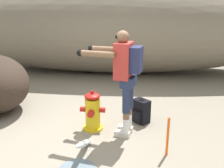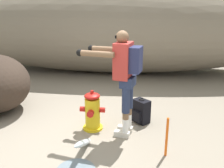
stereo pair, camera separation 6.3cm
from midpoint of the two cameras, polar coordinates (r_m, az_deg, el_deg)
The scene contains 7 objects.
ground_plane at distance 4.33m, azimuth -7.90°, elevation -11.86°, with size 56.00×56.00×0.04m, color gray.
dirt_embankment at distance 8.11m, azimuth -0.45°, elevation 12.69°, with size 12.06×3.20×2.79m, color #756B5B.
fire_hydrant at distance 4.37m, azimuth -4.09°, elevation -6.36°, with size 0.44×0.40×0.72m.
hydrant_water_jet at distance 3.79m, azimuth -6.34°, elevation -14.50°, with size 0.53×1.31×0.58m.
utility_worker at distance 3.94m, azimuth 3.14°, elevation 3.02°, with size 1.03×0.65×1.74m.
spare_backpack at distance 4.68m, azimuth 7.05°, elevation -6.24°, with size 0.36×0.36×0.47m.
survey_stake at distance 3.73m, azimuth 12.92°, elevation -11.77°, with size 0.04×0.04×0.60m, color #E55914.
Camera 2 is at (1.05, -3.63, 2.10)m, focal length 39.88 mm.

